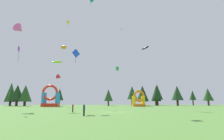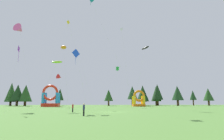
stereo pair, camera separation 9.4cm
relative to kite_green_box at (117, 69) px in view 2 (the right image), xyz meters
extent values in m
plane|color=#548438|center=(-2.71, -26.55, -12.57)|extent=(120.00, 120.00, 0.00)
cube|color=green|center=(0.00, 0.00, -0.30)|extent=(1.00, 1.00, 0.54)
cube|color=green|center=(0.00, 0.00, 0.35)|extent=(1.00, 1.00, 0.54)
cylinder|color=silver|center=(-1.15, -1.21, -6.27)|extent=(2.33, 2.45, 12.60)
pyramid|color=purple|center=(-19.74, -28.08, -1.40)|extent=(0.83, 0.91, 0.96)
cylinder|color=purple|center=(-19.79, -28.13, -2.62)|extent=(0.04, 0.04, 2.42)
cylinder|color=silver|center=(-19.90, -29.42, -6.99)|extent=(0.23, 2.60, 11.16)
cone|color=red|center=(-19.07, 0.26, -2.87)|extent=(2.33, 2.34, 1.85)
cylinder|color=silver|center=(-17.62, -1.00, -7.72)|extent=(2.92, 2.55, 9.70)
ellipsoid|color=#8CD826|center=(-14.36, -22.29, -2.47)|extent=(2.41, 2.12, 0.92)
cylinder|color=silver|center=(-15.98, -23.43, -7.52)|extent=(3.25, 2.30, 10.10)
ellipsoid|color=orange|center=(-12.65, -24.67, 0.04)|extent=(2.21, 2.88, 1.09)
cylinder|color=silver|center=(-11.50, -26.93, -6.26)|extent=(2.32, 4.54, 12.62)
pyramid|color=yellow|center=(-16.40, -2.76, 14.74)|extent=(0.82, 0.94, 1.02)
cylinder|color=yellow|center=(-16.34, -2.81, 13.93)|extent=(0.04, 0.04, 1.61)
cylinder|color=silver|center=(-11.82, -2.29, 1.08)|extent=(9.04, 1.06, 27.31)
ellipsoid|color=black|center=(5.77, -16.61, 2.48)|extent=(2.15, 2.63, 1.01)
cylinder|color=silver|center=(4.42, -14.37, -5.05)|extent=(2.70, 4.50, 15.05)
cone|color=#EA599E|center=(-26.69, -13.60, 7.97)|extent=(2.89, 3.09, 2.76)
cylinder|color=silver|center=(-23.95, -14.30, -2.30)|extent=(5.51, 1.42, 20.54)
pyramid|color=white|center=(1.26, -2.40, 12.78)|extent=(0.94, 0.46, 0.91)
cylinder|color=white|center=(1.24, -2.46, 12.24)|extent=(0.04, 0.04, 1.10)
cylinder|color=silver|center=(2.36, -4.10, 0.11)|extent=(2.24, 3.29, 25.37)
pyramid|color=#0C7F7A|center=(-7.69, -22.17, 11.92)|extent=(1.20, 1.24, 1.36)
cylinder|color=#0C7F7A|center=(-7.62, -22.23, 11.29)|extent=(0.04, 0.04, 1.28)
cylinder|color=silver|center=(-2.25, -22.08, -0.32)|extent=(10.74, 0.33, 24.51)
pyramid|color=blue|center=(-10.06, -25.92, -1.61)|extent=(1.17, 1.08, 1.31)
cylinder|color=blue|center=(-9.99, -25.99, -2.64)|extent=(0.04, 0.04, 2.07)
cylinder|color=silver|center=(-8.63, -26.09, -7.09)|extent=(2.74, 0.19, 10.97)
cylinder|color=black|center=(-10.01, -26.90, -12.20)|extent=(0.15, 0.15, 0.75)
cylinder|color=black|center=(-10.09, -27.03, -12.20)|extent=(0.15, 0.15, 0.75)
cylinder|color=#B21E26|center=(-10.05, -26.96, -11.53)|extent=(0.36, 0.36, 0.59)
sphere|color=beige|center=(-10.05, -26.96, -11.13)|extent=(0.20, 0.20, 0.20)
cylinder|color=black|center=(-7.24, -35.55, -12.16)|extent=(0.17, 0.17, 0.82)
cylinder|color=black|center=(-7.12, -35.67, -12.16)|extent=(0.17, 0.17, 0.82)
cylinder|color=navy|center=(-7.18, -35.61, -11.43)|extent=(0.41, 0.41, 0.65)
sphere|color=#D8AD84|center=(-7.18, -35.61, -11.00)|extent=(0.22, 0.22, 0.22)
cube|color=orange|center=(8.20, 7.51, -12.15)|extent=(4.35, 3.53, 0.85)
cylinder|color=yellow|center=(6.51, 6.24, -10.27)|extent=(0.99, 0.99, 2.91)
cylinder|color=yellow|center=(9.88, 6.24, -10.27)|extent=(0.99, 0.99, 2.91)
cylinder|color=yellow|center=(6.51, 8.78, -10.27)|extent=(0.99, 0.99, 2.91)
cylinder|color=yellow|center=(9.88, 8.78, -10.27)|extent=(0.99, 0.99, 2.91)
torus|color=orange|center=(8.20, 6.24, -8.81)|extent=(4.16, 0.79, 4.16)
cube|color=red|center=(-22.90, 5.67, -12.01)|extent=(5.67, 3.57, 1.12)
cylinder|color=#268CD8|center=(-25.24, 4.39, -9.62)|extent=(1.00, 1.00, 3.66)
cylinder|color=#268CD8|center=(-20.56, 4.39, -9.62)|extent=(1.00, 1.00, 3.66)
cylinder|color=#268CD8|center=(-25.24, 6.96, -9.62)|extent=(1.00, 1.00, 3.66)
cylinder|color=#268CD8|center=(-20.56, 6.96, -9.62)|extent=(1.00, 1.00, 3.66)
torus|color=red|center=(-22.90, 4.39, -7.79)|extent=(5.47, 0.80, 5.47)
cylinder|color=#4C331E|center=(-42.10, 17.10, -11.78)|extent=(0.85, 0.85, 1.58)
cone|color=#234C1E|center=(-42.10, 17.10, -7.12)|extent=(4.75, 4.75, 7.74)
cylinder|color=#4C331E|center=(-38.62, 15.00, -11.55)|extent=(0.93, 0.93, 2.05)
cone|color=#193819|center=(-38.62, 15.00, -7.38)|extent=(5.17, 5.17, 6.28)
cylinder|color=#4C331E|center=(-35.36, 14.69, -11.73)|extent=(0.91, 0.91, 1.68)
cone|color=#234C1E|center=(-35.36, 14.69, -7.60)|extent=(5.08, 5.08, 6.59)
cylinder|color=#4C331E|center=(-22.88, 18.83, -11.48)|extent=(0.58, 0.58, 2.17)
cone|color=#193819|center=(-22.88, 18.83, -7.95)|extent=(3.23, 3.23, 4.90)
cylinder|color=#4C331E|center=(-2.49, 16.75, -11.62)|extent=(0.67, 0.67, 1.91)
cone|color=#234C1E|center=(-2.49, 16.75, -8.30)|extent=(3.71, 3.71, 4.74)
cylinder|color=#4C331E|center=(6.92, 13.76, -11.29)|extent=(0.74, 0.74, 2.56)
cone|color=#1E4221|center=(6.92, 13.76, -7.35)|extent=(4.09, 4.09, 5.31)
cylinder|color=#4C331E|center=(11.07, 14.86, -11.76)|extent=(0.65, 0.65, 1.62)
cone|color=#234C1E|center=(11.07, 14.86, -8.32)|extent=(3.59, 3.59, 5.26)
cylinder|color=#4C331E|center=(12.24, 19.30, -11.70)|extent=(0.96, 0.96, 1.74)
cone|color=#193819|center=(12.24, 19.30, -7.42)|extent=(5.33, 5.33, 6.81)
cylinder|color=#4C331E|center=(18.07, 19.34, -11.66)|extent=(0.78, 0.78, 1.82)
cone|color=#234C1E|center=(18.07, 19.34, -7.60)|extent=(4.31, 4.31, 6.30)
cylinder|color=#4C331E|center=(18.55, 18.93, -11.34)|extent=(0.85, 0.85, 2.46)
cone|color=#193819|center=(18.55, 18.93, -6.80)|extent=(4.73, 4.73, 6.63)
cylinder|color=#4C331E|center=(25.96, 15.54, -11.46)|extent=(0.87, 0.87, 2.23)
cone|color=#1E4221|center=(25.96, 15.54, -7.38)|extent=(4.83, 4.83, 5.94)
cylinder|color=#4C331E|center=(33.35, 17.45, -11.40)|extent=(0.51, 0.51, 2.33)
cone|color=#1E4221|center=(33.35, 17.45, -8.23)|extent=(2.83, 2.83, 4.01)
cylinder|color=#4C331E|center=(39.64, 16.75, -11.56)|extent=(0.77, 0.77, 2.03)
cone|color=#234C1E|center=(39.64, 16.75, -7.92)|extent=(4.26, 4.26, 5.23)
camera|label=1|loc=(-4.60, -61.69, -10.54)|focal=30.26mm
camera|label=2|loc=(-4.50, -61.70, -10.54)|focal=30.26mm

